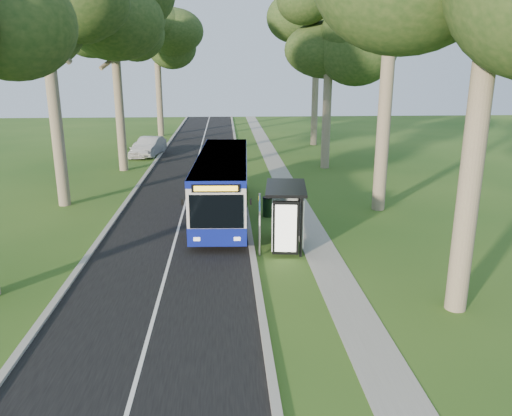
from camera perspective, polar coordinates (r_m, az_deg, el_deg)
The scene contains 17 objects.
ground at distance 22.16m, azimuth -0.49°, elevation -4.75°, with size 120.00×120.00×0.00m, color #244C17.
road at distance 31.77m, azimuth -7.79°, elevation 1.54°, with size 7.00×100.00×0.02m, color black.
kerb_east at distance 31.68m, azimuth -1.47°, elevation 1.74°, with size 0.25×100.00×0.12m, color #9E9B93.
kerb_west at distance 32.21m, azimuth -14.02°, elevation 1.50°, with size 0.25×100.00×0.12m, color #9E9B93.
centre_line at distance 31.77m, azimuth -7.79°, elevation 1.57°, with size 0.12×100.00×0.01m, color white.
footpath at distance 31.94m, azimuth 3.92°, elevation 1.74°, with size 1.50×100.00×0.02m, color gray.
bus at distance 26.96m, azimuth -3.81°, elevation 2.72°, with size 3.08×12.32×3.24m.
bus_stop_sign at distance 20.91m, azimuth 0.43°, elevation -1.10°, with size 0.10×0.39×2.75m.
bus_shelter at distance 21.67m, azimuth 3.94°, elevation 0.15°, with size 2.08×3.38×2.75m.
litter_bin at distance 26.82m, azimuth 1.39°, elevation 0.17°, with size 0.61×0.61×1.07m.
car_white at distance 45.80m, azimuth -13.12°, elevation 6.56°, with size 1.63×4.05×1.38m, color white.
car_silver at distance 46.23m, azimuth -12.08°, elevation 6.89°, with size 1.77×5.08×1.67m, color #ABAFB3.
tree_west_c at distance 39.59m, azimuth -16.00°, elevation 19.37°, with size 5.20×5.20×14.29m.
tree_west_d at distance 49.88m, azimuth -16.02°, elevation 20.34°, with size 5.20×5.20×16.42m.
tree_west_e at distance 59.35m, azimuth -11.43°, elevation 20.21°, with size 5.20×5.20×16.96m.
tree_east_c at distance 39.62m, azimuth 8.48°, elevation 20.29°, with size 5.20×5.20×14.77m.
tree_east_d at distance 51.57m, azimuth 6.97°, elevation 18.67°, with size 5.20×5.20×14.00m.
Camera 1 is at (-1.10, -20.70, 7.83)m, focal length 35.00 mm.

